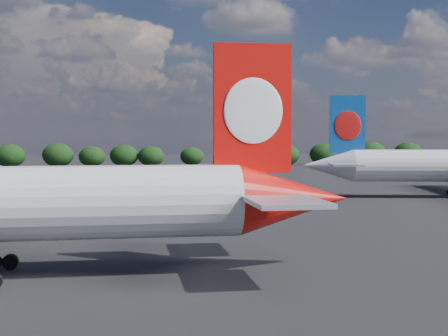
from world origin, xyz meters
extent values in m
plane|color=black|center=(0.00, 60.00, 0.00)|extent=(500.00, 500.00, 0.00)
cone|color=red|center=(21.32, 9.97, 5.60)|extent=(9.16, 5.93, 5.60)
cube|color=red|center=(17.96, 9.85, 12.76)|extent=(6.17, 0.79, 10.08)
ellipsoid|color=white|center=(17.97, 9.51, 12.56)|extent=(4.71, 0.40, 5.15)
ellipsoid|color=white|center=(17.95, 10.18, 12.56)|extent=(4.71, 0.40, 5.15)
cube|color=#929499|center=(19.31, 3.73, 6.05)|extent=(5.29, 6.90, 0.34)
cube|color=#929499|center=(18.85, 16.04, 6.05)|extent=(5.29, 6.90, 0.34)
cylinder|color=black|center=(-1.07, 12.49, 0.62)|extent=(1.25, 0.55, 1.23)
cone|color=silver|center=(40.76, 65.55, 5.49)|extent=(9.61, 6.93, 5.49)
cube|color=#0D4696|center=(44.01, 64.97, 12.53)|extent=(6.05, 1.59, 9.89)
ellipsoid|color=red|center=(43.95, 64.65, 12.33)|extent=(4.58, 1.02, 5.06)
ellipsoid|color=red|center=(44.06, 65.30, 12.33)|extent=(4.58, 1.02, 5.06)
cube|color=#929499|center=(41.88, 59.21, 5.93)|extent=(6.01, 7.35, 0.33)
cube|color=#929499|center=(43.97, 71.12, 5.93)|extent=(6.01, 7.35, 0.33)
cube|color=#156B23|center=(-18.00, 176.00, 3.20)|extent=(6.00, 0.30, 2.60)
cylinder|color=gray|center=(-20.50, 176.00, 1.00)|extent=(0.20, 0.20, 2.00)
cylinder|color=gray|center=(-15.50, 176.00, 1.00)|extent=(0.20, 0.20, 2.00)
cube|color=gold|center=(12.00, 182.00, 4.00)|extent=(5.00, 0.30, 3.00)
cylinder|color=gray|center=(12.00, 182.00, 1.25)|extent=(0.30, 0.30, 2.50)
ellipsoid|color=black|center=(-35.26, 177.20, 3.87)|extent=(10.07, 8.52, 7.74)
ellipsoid|color=black|center=(-19.60, 176.86, 4.03)|extent=(10.47, 8.86, 8.05)
ellipsoid|color=black|center=(-8.23, 176.32, 3.47)|extent=(9.01, 7.62, 6.93)
ellipsoid|color=black|center=(2.42, 177.82, 3.76)|extent=(9.77, 8.27, 7.52)
ellipsoid|color=black|center=(11.63, 176.86, 3.49)|extent=(9.08, 7.68, 6.99)
ellipsoid|color=black|center=(26.15, 183.29, 3.22)|extent=(8.37, 7.08, 6.44)
ellipsoid|color=black|center=(38.78, 183.69, 3.38)|extent=(8.79, 7.44, 6.76)
ellipsoid|color=black|center=(49.44, 183.71, 2.78)|extent=(7.23, 6.12, 5.57)
ellipsoid|color=black|center=(59.35, 178.33, 3.69)|extent=(9.59, 8.12, 7.38)
ellipsoid|color=black|center=(73.12, 178.54, 3.94)|extent=(10.24, 8.66, 7.88)
ellipsoid|color=black|center=(79.44, 183.67, 3.64)|extent=(9.46, 8.00, 7.28)
ellipsoid|color=black|center=(91.09, 179.30, 4.17)|extent=(10.84, 9.17, 8.34)
ellipsoid|color=black|center=(105.52, 180.26, 4.09)|extent=(10.64, 9.00, 8.18)
camera|label=1|loc=(9.63, -38.29, 10.66)|focal=50.00mm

